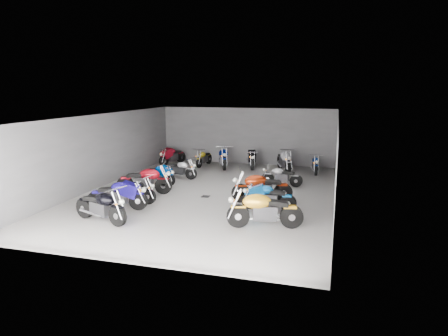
# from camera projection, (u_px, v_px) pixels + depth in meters

# --- Properties ---
(ground) EXTENTS (14.00, 14.00, 0.00)m
(ground) POSITION_uv_depth(u_px,v_px,m) (209.00, 193.00, 16.59)
(ground) COLOR #999691
(ground) RESTS_ON ground
(wall_back) EXTENTS (10.00, 0.10, 3.20)m
(wall_back) POSITION_uv_depth(u_px,v_px,m) (247.00, 136.00, 22.88)
(wall_back) COLOR slate
(wall_back) RESTS_ON ground
(wall_left) EXTENTS (0.10, 14.00, 3.20)m
(wall_left) POSITION_uv_depth(u_px,v_px,m) (101.00, 150.00, 17.60)
(wall_left) COLOR slate
(wall_left) RESTS_ON ground
(wall_right) EXTENTS (0.10, 14.00, 3.20)m
(wall_right) POSITION_uv_depth(u_px,v_px,m) (336.00, 162.00, 14.94)
(wall_right) COLOR slate
(wall_right) RESTS_ON ground
(ceiling) EXTENTS (10.00, 14.00, 0.04)m
(ceiling) POSITION_uv_depth(u_px,v_px,m) (209.00, 116.00, 15.95)
(ceiling) COLOR black
(ceiling) RESTS_ON wall_back
(drain_grate) EXTENTS (0.32, 0.32, 0.01)m
(drain_grate) POSITION_uv_depth(u_px,v_px,m) (206.00, 196.00, 16.12)
(drain_grate) COLOR black
(drain_grate) RESTS_ON ground
(motorcycle_left_a) EXTENTS (2.21, 0.78, 0.99)m
(motorcycle_left_a) POSITION_uv_depth(u_px,v_px,m) (101.00, 206.00, 12.95)
(motorcycle_left_a) COLOR black
(motorcycle_left_a) RESTS_ON ground
(motorcycle_left_b) EXTENTS (2.20, 0.61, 0.97)m
(motorcycle_left_b) POSITION_uv_depth(u_px,v_px,m) (118.00, 195.00, 14.31)
(motorcycle_left_b) COLOR black
(motorcycle_left_b) RESTS_ON ground
(motorcycle_left_c) EXTENTS (1.95, 0.41, 0.86)m
(motorcycle_left_c) POSITION_uv_depth(u_px,v_px,m) (133.00, 191.00, 15.18)
(motorcycle_left_c) COLOR black
(motorcycle_left_c) RESTS_ON ground
(motorcycle_left_d) EXTENTS (2.31, 0.66, 1.02)m
(motorcycle_left_d) POSITION_uv_depth(u_px,v_px,m) (145.00, 181.00, 16.46)
(motorcycle_left_d) COLOR black
(motorcycle_left_d) RESTS_ON ground
(motorcycle_left_e) EXTENTS (1.84, 0.63, 0.83)m
(motorcycle_left_e) POSITION_uv_depth(u_px,v_px,m) (159.00, 174.00, 18.13)
(motorcycle_left_e) COLOR black
(motorcycle_left_e) RESTS_ON ground
(motorcycle_left_f) EXTENTS (1.89, 0.43, 0.83)m
(motorcycle_left_f) POSITION_uv_depth(u_px,v_px,m) (179.00, 169.00, 19.27)
(motorcycle_left_f) COLOR black
(motorcycle_left_f) RESTS_ON ground
(motorcycle_right_b) EXTENTS (2.37, 0.74, 1.06)m
(motorcycle_right_b) POSITION_uv_depth(u_px,v_px,m) (264.00, 210.00, 12.43)
(motorcycle_right_b) COLOR black
(motorcycle_right_b) RESTS_ON ground
(motorcycle_right_c) EXTENTS (1.98, 0.41, 0.87)m
(motorcycle_right_c) POSITION_uv_depth(u_px,v_px,m) (268.00, 197.00, 14.27)
(motorcycle_right_c) COLOR black
(motorcycle_right_c) RESTS_ON ground
(motorcycle_right_d) EXTENTS (2.27, 0.97, 1.04)m
(motorcycle_right_d) POSITION_uv_depth(u_px,v_px,m) (261.00, 188.00, 15.25)
(motorcycle_right_d) COLOR black
(motorcycle_right_d) RESTS_ON ground
(motorcycle_right_f) EXTENTS (1.85, 0.39, 0.81)m
(motorcycle_right_f) POSITION_uv_depth(u_px,v_px,m) (281.00, 176.00, 17.79)
(motorcycle_right_f) COLOR black
(motorcycle_right_f) RESTS_ON ground
(motorcycle_back_a) EXTENTS (0.83, 2.02, 0.92)m
(motorcycle_back_a) POSITION_uv_depth(u_px,v_px,m) (172.00, 156.00, 22.78)
(motorcycle_back_a) COLOR black
(motorcycle_back_a) RESTS_ON ground
(motorcycle_back_b) EXTENTS (0.42, 1.89, 0.83)m
(motorcycle_back_b) POSITION_uv_depth(u_px,v_px,m) (204.00, 158.00, 22.37)
(motorcycle_back_b) COLOR black
(motorcycle_back_b) RESTS_ON ground
(motorcycle_back_c) EXTENTS (0.97, 2.25, 1.03)m
(motorcycle_back_c) POSITION_uv_depth(u_px,v_px,m) (223.00, 157.00, 21.88)
(motorcycle_back_c) COLOR black
(motorcycle_back_c) RESTS_ON ground
(motorcycle_back_d) EXTENTS (0.77, 2.11, 0.95)m
(motorcycle_back_d) POSITION_uv_depth(u_px,v_px,m) (251.00, 158.00, 21.87)
(motorcycle_back_d) COLOR black
(motorcycle_back_d) RESTS_ON ground
(motorcycle_back_e) EXTENTS (1.03, 2.24, 1.04)m
(motorcycle_back_e) POSITION_uv_depth(u_px,v_px,m) (284.00, 161.00, 20.88)
(motorcycle_back_e) COLOR black
(motorcycle_back_e) RESTS_ON ground
(motorcycle_back_f) EXTENTS (0.45, 1.95, 0.86)m
(motorcycle_back_f) POSITION_uv_depth(u_px,v_px,m) (315.00, 164.00, 20.49)
(motorcycle_back_f) COLOR black
(motorcycle_back_f) RESTS_ON ground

